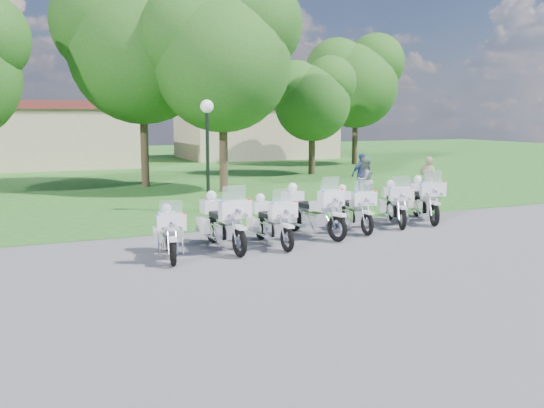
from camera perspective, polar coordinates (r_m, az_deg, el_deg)
name	(u,v)px	position (r m, az deg, el deg)	size (l,w,h in m)	color
ground	(308,247)	(15.27, 3.40, -4.03)	(100.00, 100.00, 0.00)	#57575C
grass_lawn	(118,165)	(40.95, -14.30, 3.57)	(100.00, 48.00, 0.01)	#255A1C
motorcycle_0	(169,232)	(14.25, -9.65, -2.60)	(0.92, 2.11, 1.42)	black
motorcycle_1	(223,221)	(14.98, -4.66, -1.59)	(0.86, 2.47, 1.66)	black
motorcycle_2	(271,220)	(15.39, -0.07, -1.53)	(0.74, 2.24, 1.50)	black
motorcycle_3	(311,210)	(16.58, 3.67, -0.56)	(1.20, 2.47, 1.69)	black
motorcycle_4	(352,208)	(17.55, 7.57, -0.36)	(0.86, 2.25, 1.51)	black
motorcycle_5	(395,203)	(18.66, 11.51, 0.10)	(1.30, 2.16, 1.54)	black
motorcycle_6	(424,199)	(19.50, 14.14, 0.50)	(1.34, 2.33, 1.64)	black
lamp_post	(207,127)	(20.47, -6.12, 7.23)	(0.44, 0.44, 3.78)	black
tree_1	(140,36)	(28.47, -12.35, 15.16)	(7.61, 6.50, 10.15)	#38281C
tree_2	(221,50)	(26.14, -4.84, 14.25)	(6.75, 5.76, 9.00)	#38281C
tree_3	(311,96)	(33.65, 3.74, 10.10)	(4.86, 4.14, 6.48)	#38281C
tree_4	(355,78)	(40.86, 7.82, 11.69)	(6.42, 5.48, 8.57)	#38281C
building_west	(16,134)	(41.26, -22.93, 6.07)	(14.56, 8.32, 4.10)	tan
building_east	(255,130)	(46.80, -1.57, 6.93)	(11.44, 7.28, 4.10)	tan
bystander_a	(428,180)	(23.51, 14.44, 2.24)	(0.63, 0.41, 1.73)	gray
bystander_b	(364,181)	(22.65, 8.67, 2.18)	(0.84, 0.65, 1.72)	gray
bystander_c	(362,175)	(24.83, 8.47, 2.72)	(1.01, 0.42, 1.72)	#384387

